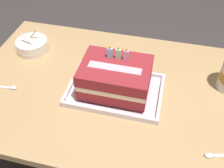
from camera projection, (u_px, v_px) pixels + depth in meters
The scene contains 7 objects.
ground_plane at pixel (110, 168), 1.54m from camera, with size 8.00×8.00×0.00m, color #383333.
dining_table at pixel (109, 103), 1.11m from camera, with size 1.15×0.76×0.70m.
foil_tray at pixel (115, 91), 1.02m from camera, with size 0.37×0.25×0.02m.
birthday_cake at pixel (115, 77), 0.97m from camera, with size 0.26×0.19×0.17m.
bowl_stack at pixel (32, 45), 1.20m from camera, with size 0.15×0.15×0.10m.
serving_spoon_near_tray at pixel (8, 87), 1.04m from camera, with size 0.13×0.03×0.01m.
serving_spoon_by_bowls at pixel (215, 155), 0.82m from camera, with size 0.12×0.04×0.01m.
Camera 1 is at (0.19, -0.70, 1.45)m, focal length 41.02 mm.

